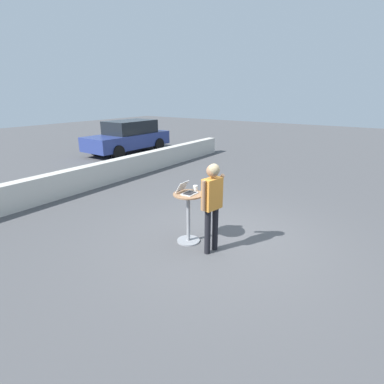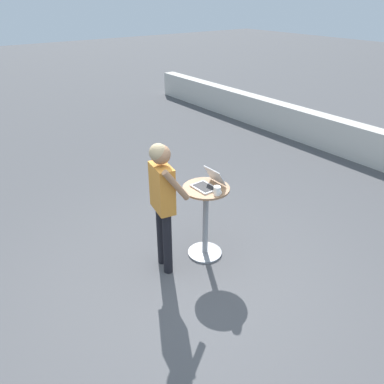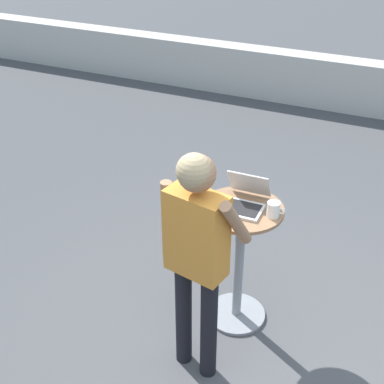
{
  "view_description": "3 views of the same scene",
  "coord_description": "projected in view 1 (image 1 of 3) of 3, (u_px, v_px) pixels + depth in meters",
  "views": [
    {
      "loc": [
        -4.69,
        -2.53,
        2.77
      ],
      "look_at": [
        -0.4,
        0.41,
        1.05
      ],
      "focal_mm": 28.0,
      "sensor_mm": 36.0,
      "label": 1
    },
    {
      "loc": [
        2.75,
        -1.99,
        3.07
      ],
      "look_at": [
        -0.35,
        0.3,
        1.0
      ],
      "focal_mm": 35.0,
      "sensor_mm": 36.0,
      "label": 2
    },
    {
      "loc": [
        0.59,
        -2.37,
        2.96
      ],
      "look_at": [
        -0.59,
        0.22,
        1.22
      ],
      "focal_mm": 50.0,
      "sensor_mm": 36.0,
      "label": 3
    }
  ],
  "objects": [
    {
      "name": "ground_plane",
      "position": [
        220.0,
        241.0,
        5.9
      ],
      "size": [
        50.0,
        50.0,
        0.0
      ],
      "primitive_type": "plane",
      "color": "#4C4C4F"
    },
    {
      "name": "pavement_kerb",
      "position": [
        66.0,
        183.0,
        8.48
      ],
      "size": [
        16.05,
        0.35,
        0.71
      ],
      "color": "beige",
      "rests_on": "ground_plane"
    },
    {
      "name": "cafe_table",
      "position": [
        188.0,
        214.0,
        5.71
      ],
      "size": [
        0.57,
        0.57,
        0.99
      ],
      "color": "gray",
      "rests_on": "ground_plane"
    },
    {
      "name": "laptop",
      "position": [
        187.0,
        191.0,
        5.59
      ],
      "size": [
        0.3,
        0.34,
        0.22
      ],
      "color": "silver",
      "rests_on": "cafe_table"
    },
    {
      "name": "coffee_mug",
      "position": [
        195.0,
        188.0,
        5.74
      ],
      "size": [
        0.12,
        0.09,
        0.11
      ],
      "color": "white",
      "rests_on": "cafe_table"
    },
    {
      "name": "standing_person",
      "position": [
        212.0,
        198.0,
        5.2
      ],
      "size": [
        0.54,
        0.32,
        1.65
      ],
      "color": "black",
      "rests_on": "ground_plane"
    },
    {
      "name": "parked_car_near_street",
      "position": [
        129.0,
        137.0,
        14.51
      ],
      "size": [
        4.33,
        1.88,
        1.53
      ],
      "color": "navy",
      "rests_on": "ground_plane"
    }
  ]
}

